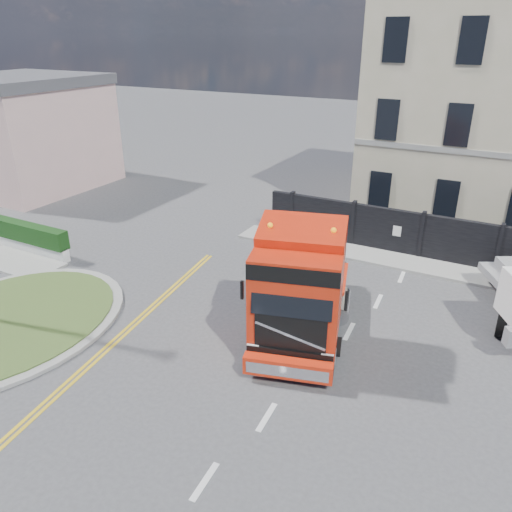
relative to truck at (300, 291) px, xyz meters
The scene contains 8 objects.
ground 2.76m from the truck, 159.34° to the right, with size 120.00×120.00×0.00m, color #424244.
traffic_island 9.88m from the truck, 157.35° to the right, with size 6.80×6.80×0.17m.
hedge_wall 15.04m from the truck, behind, with size 8.00×0.55×1.35m.
seaside_bldg_pink 23.52m from the truck, 159.43° to the left, with size 8.00×8.00×6.00m, color #C9A09D.
hoarding_fence 9.46m from the truck, 61.05° to the left, with size 18.80×0.25×2.00m.
georgian_building 16.74m from the truck, 75.70° to the left, with size 12.30×10.30×12.80m.
pavement_far 8.55m from the truck, 61.37° to the left, with size 20.00×1.60×0.12m, color gray.
truck is the anchor object (origin of this frame).
Camera 1 is at (7.07, -11.60, 8.93)m, focal length 35.00 mm.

